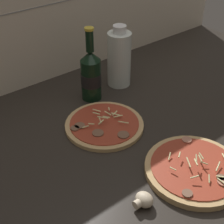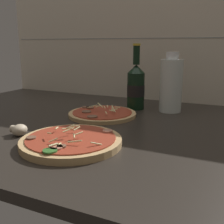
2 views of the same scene
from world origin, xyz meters
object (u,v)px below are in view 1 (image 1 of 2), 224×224
(mushroom_left, at_px, (143,200))
(oil_bottle, at_px, (119,58))
(pizza_near, at_px, (194,169))
(pizza_far, at_px, (104,125))
(beer_bottle, at_px, (91,74))

(mushroom_left, bearing_deg, oil_bottle, 56.46)
(pizza_near, bearing_deg, oil_bottle, 74.04)
(pizza_far, bearing_deg, beer_bottle, 67.08)
(pizza_near, bearing_deg, pizza_far, 102.40)
(beer_bottle, distance_m, oil_bottle, 0.14)
(oil_bottle, xyz_separation_m, mushroom_left, (-0.31, -0.47, -0.09))
(oil_bottle, bearing_deg, pizza_far, -139.02)
(oil_bottle, bearing_deg, beer_bottle, -173.18)
(pizza_near, relative_size, beer_bottle, 1.02)
(beer_bottle, distance_m, mushroom_left, 0.49)
(pizza_near, distance_m, pizza_far, 0.31)
(mushroom_left, bearing_deg, pizza_near, -1.38)
(pizza_near, distance_m, beer_bottle, 0.46)
(pizza_near, height_order, beer_bottle, beer_bottle)
(oil_bottle, relative_size, mushroom_left, 4.58)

